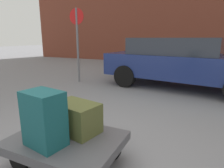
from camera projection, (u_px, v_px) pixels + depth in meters
ground_plane at (68, 164)px, 2.22m from camera, size 60.00×60.00×0.00m
luggage_cart at (67, 143)px, 2.16m from camera, size 1.19×0.90×0.34m
duffel_bag_olive_stacked_top at (76, 117)px, 2.25m from camera, size 0.59×0.45×0.35m
suitcase_teal_center at (44, 119)px, 1.93m from camera, size 0.44×0.34×0.57m
parked_car at (181, 61)px, 5.57m from camera, size 4.51×2.38×1.42m
no_parking_sign at (77, 37)px, 6.15m from camera, size 0.50×0.07×2.32m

